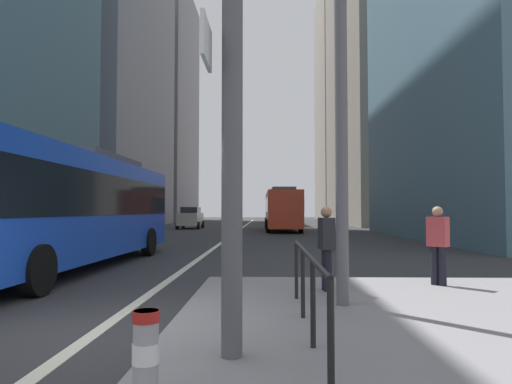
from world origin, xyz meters
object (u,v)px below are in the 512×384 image
at_px(city_bus_blue_oncoming, 69,204).
at_px(pedestrian_walking, 327,244).
at_px(car_receding_far, 275,216).
at_px(bollard_left, 146,360).
at_px(car_oncoming_mid, 191,218).
at_px(car_receding_near, 281,215).
at_px(city_bus_red_receding, 282,208).
at_px(pedestrian_waiting, 438,242).

relative_size(city_bus_blue_oncoming, pedestrian_walking, 7.56).
bearing_deg(car_receding_far, bollard_left, -92.15).
height_order(car_oncoming_mid, car_receding_near, same).
xyz_separation_m(city_bus_red_receding, pedestrian_waiting, (2.19, -27.26, -0.82)).
distance_m(city_bus_blue_oncoming, pedestrian_waiting, 9.58).
xyz_separation_m(car_receding_near, bollard_left, (-2.84, -57.83, -0.40)).
xyz_separation_m(city_bus_red_receding, bollard_left, (-2.12, -33.12, -1.25)).
bearing_deg(city_bus_red_receding, car_receding_near, 88.32).
relative_size(car_receding_near, pedestrian_walking, 2.59).
xyz_separation_m(bollard_left, pedestrian_walking, (1.98, 5.20, 0.42)).
distance_m(bollard_left, pedestrian_walking, 5.58).
height_order(car_receding_near, pedestrian_walking, car_receding_near).
bearing_deg(pedestrian_waiting, city_bus_blue_oncoming, 160.07).
bearing_deg(car_receding_far, pedestrian_waiting, -87.18).
xyz_separation_m(car_receding_near, pedestrian_walking, (-0.86, -52.63, 0.02)).
bearing_deg(city_bus_blue_oncoming, car_oncoming_mid, 92.80).
bearing_deg(pedestrian_waiting, pedestrian_walking, -164.28).
bearing_deg(car_receding_far, city_bus_red_receding, -89.62).
height_order(city_bus_red_receding, pedestrian_waiting, city_bus_red_receding).
bearing_deg(car_receding_far, pedestrian_walking, -90.01).
relative_size(city_bus_blue_oncoming, car_receding_far, 2.79).
xyz_separation_m(car_receding_far, bollard_left, (-1.99, -52.83, -0.40)).
bearing_deg(car_receding_near, pedestrian_walking, -90.94).
bearing_deg(car_receding_near, pedestrian_waiting, -88.39).
relative_size(city_bus_red_receding, pedestrian_walking, 7.30).
distance_m(car_receding_near, pedestrian_walking, 52.64).
xyz_separation_m(car_oncoming_mid, car_receding_near, (8.87, 21.00, -0.00)).
xyz_separation_m(city_bus_blue_oncoming, bollard_left, (4.67, -9.11, -1.25)).
bearing_deg(pedestrian_waiting, car_receding_far, 92.82).
relative_size(car_oncoming_mid, bollard_left, 5.55).
bearing_deg(bollard_left, pedestrian_waiting, 53.69).
relative_size(car_oncoming_mid, pedestrian_waiting, 2.77).
xyz_separation_m(car_receding_near, pedestrian_waiting, (1.46, -51.97, 0.03)).
bearing_deg(car_oncoming_mid, bollard_left, -80.71).
distance_m(city_bus_blue_oncoming, car_receding_near, 49.30).
height_order(city_bus_blue_oncoming, car_oncoming_mid, city_bus_blue_oncoming).
bearing_deg(bollard_left, car_receding_near, 87.19).
height_order(car_oncoming_mid, pedestrian_waiting, car_oncoming_mid).
bearing_deg(city_bus_red_receding, city_bus_blue_oncoming, -105.79).
height_order(bollard_left, pedestrian_walking, pedestrian_walking).
distance_m(city_bus_red_receding, pedestrian_waiting, 27.36).
distance_m(car_oncoming_mid, car_receding_far, 17.89).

